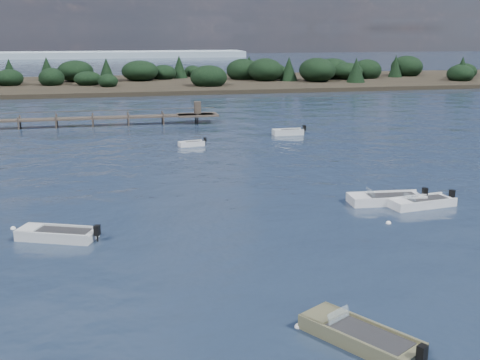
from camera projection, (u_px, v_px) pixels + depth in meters
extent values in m
plane|color=#152032|center=(158.00, 111.00, 86.74)|extent=(400.00, 400.00, 0.00)
cube|color=silver|center=(57.00, 237.00, 34.16)|extent=(4.70, 3.22, 0.73)
cube|color=silver|center=(30.00, 228.00, 34.33)|extent=(1.55, 1.79, 0.15)
cube|color=black|center=(63.00, 232.00, 34.01)|extent=(3.27, 2.38, 0.13)
cube|color=silver|center=(50.00, 234.00, 33.31)|extent=(4.11, 1.79, 0.15)
cube|color=silver|center=(63.00, 226.00, 34.79)|extent=(4.11, 1.79, 0.15)
cube|color=black|center=(97.00, 230.00, 33.61)|extent=(0.41, 0.44, 0.58)
cylinder|color=black|center=(98.00, 239.00, 33.73)|extent=(0.14, 0.14, 0.58)
cube|color=silver|center=(191.00, 145.00, 61.15)|extent=(2.72, 1.49, 0.60)
cube|color=silver|center=(182.00, 142.00, 60.69)|extent=(0.78, 1.02, 0.12)
cube|color=black|center=(193.00, 142.00, 61.16)|extent=(1.87, 1.13, 0.10)
cube|color=silver|center=(193.00, 143.00, 60.65)|extent=(2.55, 0.58, 0.12)
cube|color=silver|center=(190.00, 141.00, 61.48)|extent=(2.55, 0.58, 0.12)
cube|color=black|center=(205.00, 140.00, 61.60)|extent=(0.29, 0.33, 0.47)
cylinder|color=black|center=(205.00, 144.00, 61.70)|extent=(0.10, 0.10, 0.47)
cube|color=silver|center=(421.00, 205.00, 40.42)|extent=(4.69, 2.31, 0.70)
cube|color=silver|center=(400.00, 201.00, 39.75)|extent=(1.28, 1.66, 0.14)
cube|color=black|center=(426.00, 200.00, 40.46)|extent=(3.22, 1.77, 0.12)
cube|color=silver|center=(429.00, 202.00, 39.61)|extent=(4.47, 0.74, 0.14)
cube|color=silver|center=(415.00, 196.00, 41.04)|extent=(4.47, 0.74, 0.14)
cube|color=black|center=(452.00, 194.00, 41.13)|extent=(0.32, 0.38, 0.55)
cylinder|color=black|center=(451.00, 201.00, 41.25)|extent=(0.11, 0.11, 0.55)
cube|color=silver|center=(410.00, 197.00, 39.93)|extent=(0.32, 1.23, 0.42)
cube|color=silver|center=(386.00, 201.00, 41.18)|extent=(5.22, 2.28, 0.74)
cube|color=silver|center=(359.00, 196.00, 40.81)|extent=(1.35, 1.81, 0.15)
cube|color=black|center=(392.00, 196.00, 41.16)|extent=(3.57, 1.78, 0.13)
cube|color=silver|center=(391.00, 199.00, 40.22)|extent=(5.09, 0.50, 0.15)
cube|color=silver|center=(381.00, 192.00, 41.93)|extent=(5.09, 0.50, 0.15)
cube|color=black|center=(425.00, 192.00, 41.43)|extent=(0.32, 0.38, 0.58)
cylinder|color=black|center=(424.00, 199.00, 41.56)|extent=(0.11, 0.11, 0.58)
cube|color=silver|center=(371.00, 192.00, 40.86)|extent=(0.27, 1.38, 0.44)
cube|color=#73704D|center=(360.00, 340.00, 22.88)|extent=(3.94, 4.94, 0.72)
cube|color=#73704D|center=(323.00, 314.00, 24.04)|extent=(1.93, 1.78, 0.14)
cube|color=black|center=(369.00, 335.00, 22.53)|extent=(2.86, 3.47, 0.12)
cube|color=#73704D|center=(347.00, 337.00, 22.24)|extent=(2.55, 4.10, 0.14)
cube|color=#73704D|center=(373.00, 323.00, 23.32)|extent=(2.55, 4.10, 0.14)
cube|color=black|center=(422.00, 353.00, 20.93)|extent=(0.45, 0.43, 0.56)
cube|color=silver|center=(339.00, 315.00, 23.45)|extent=(1.16, 0.79, 0.43)
cube|color=silver|center=(288.00, 134.00, 67.57)|extent=(3.38, 1.35, 0.79)
cube|color=silver|center=(277.00, 130.00, 67.18)|extent=(0.81, 1.22, 0.16)
cube|color=black|center=(290.00, 130.00, 67.53)|extent=(2.30, 1.08, 0.14)
cube|color=silver|center=(289.00, 131.00, 66.88)|extent=(3.38, 0.14, 0.16)
cube|color=silver|center=(286.00, 129.00, 68.03)|extent=(3.38, 0.14, 0.16)
cube|color=black|center=(304.00, 128.00, 67.82)|extent=(0.32, 0.38, 0.62)
cylinder|color=black|center=(304.00, 133.00, 67.96)|extent=(0.11, 0.11, 0.62)
sphere|color=white|center=(298.00, 327.00, 24.08)|extent=(0.32, 0.32, 0.32)
sphere|color=white|center=(388.00, 223.00, 36.90)|extent=(0.32, 0.32, 0.32)
sphere|color=white|center=(13.00, 229.00, 35.88)|extent=(0.32, 0.32, 0.32)
sphere|color=white|center=(409.00, 193.00, 43.60)|extent=(0.32, 0.32, 0.32)
cube|color=#453B32|center=(198.00, 115.00, 75.97)|extent=(5.00, 3.20, 0.18)
cube|color=#453B32|center=(198.00, 108.00, 75.75)|extent=(0.80, 0.80, 1.60)
cylinder|color=#453B32|center=(19.00, 126.00, 70.83)|extent=(0.20, 0.20, 2.20)
cylinder|color=#453B32|center=(20.00, 124.00, 72.45)|extent=(0.20, 0.20, 2.20)
cylinder|color=#453B32|center=(56.00, 125.00, 71.72)|extent=(0.20, 0.20, 2.20)
cylinder|color=#453B32|center=(57.00, 123.00, 73.34)|extent=(0.20, 0.20, 2.20)
cylinder|color=#453B32|center=(93.00, 124.00, 72.61)|extent=(0.20, 0.20, 2.20)
cylinder|color=#453B32|center=(93.00, 122.00, 74.23)|extent=(0.20, 0.20, 2.20)
cylinder|color=#453B32|center=(129.00, 123.00, 73.50)|extent=(0.20, 0.20, 2.20)
cylinder|color=#453B32|center=(128.00, 121.00, 75.12)|extent=(0.20, 0.20, 2.20)
cylinder|color=#453B32|center=(164.00, 122.00, 74.39)|extent=(0.20, 0.20, 2.20)
cylinder|color=#453B32|center=(162.00, 120.00, 76.01)|extent=(0.20, 0.20, 2.20)
cylinder|color=#453B32|center=(198.00, 121.00, 75.28)|extent=(0.20, 0.20, 2.20)
cylinder|color=#453B32|center=(196.00, 119.00, 76.89)|extent=(0.20, 0.20, 2.20)
cube|color=black|center=(258.00, 84.00, 129.83)|extent=(190.00, 40.00, 1.60)
ellipsoid|color=black|center=(258.00, 71.00, 129.14)|extent=(180.50, 36.00, 4.40)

